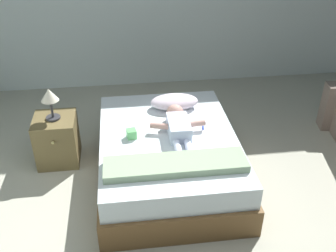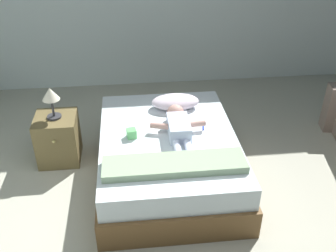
{
  "view_description": "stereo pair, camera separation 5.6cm",
  "coord_description": "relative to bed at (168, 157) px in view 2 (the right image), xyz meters",
  "views": [
    {
      "loc": [
        -0.49,
        -2.19,
        2.46
      ],
      "look_at": [
        -0.11,
        0.8,
        0.58
      ],
      "focal_mm": 41.75,
      "sensor_mm": 36.0,
      "label": 1
    },
    {
      "loc": [
        -0.44,
        -2.2,
        2.46
      ],
      "look_at": [
        -0.11,
        0.8,
        0.58
      ],
      "focal_mm": 41.75,
      "sensor_mm": 36.0,
      "label": 2
    }
  ],
  "objects": [
    {
      "name": "nightstand",
      "position": [
        -1.08,
        0.42,
        0.01
      ],
      "size": [
        0.41,
        0.44,
        0.5
      ],
      "color": "brown",
      "rests_on": "ground_plane"
    },
    {
      "name": "ground_plane",
      "position": [
        0.11,
        -0.8,
        -0.24
      ],
      "size": [
        8.0,
        8.0,
        0.0
      ],
      "primitive_type": "plane",
      "color": "#ABAA98"
    },
    {
      "name": "pillow",
      "position": [
        0.13,
        0.51,
        0.31
      ],
      "size": [
        0.49,
        0.28,
        0.14
      ],
      "color": "silver",
      "rests_on": "bed"
    },
    {
      "name": "lamp",
      "position": [
        -1.08,
        0.42,
        0.5
      ],
      "size": [
        0.17,
        0.17,
        0.32
      ],
      "color": "#333338",
      "rests_on": "nightstand"
    },
    {
      "name": "baby",
      "position": [
        0.1,
        0.05,
        0.32
      ],
      "size": [
        0.52,
        0.68,
        0.17
      ],
      "color": "silver",
      "rests_on": "bed"
    },
    {
      "name": "bed",
      "position": [
        0.0,
        0.0,
        0.0
      ],
      "size": [
        1.3,
        1.75,
        0.48
      ],
      "color": "brown",
      "rests_on": "ground_plane"
    },
    {
      "name": "blanket",
      "position": [
        0.0,
        -0.49,
        0.28
      ],
      "size": [
        1.17,
        0.29,
        0.06
      ],
      "color": "#92AC88",
      "rests_on": "bed"
    },
    {
      "name": "toy_block",
      "position": [
        -0.33,
        0.0,
        0.29
      ],
      "size": [
        0.1,
        0.1,
        0.08
      ],
      "color": "#67C36E",
      "rests_on": "bed"
    },
    {
      "name": "toothbrush",
      "position": [
        0.36,
        0.13,
        0.25
      ],
      "size": [
        0.04,
        0.16,
        0.02
      ],
      "color": "blue",
      "rests_on": "bed"
    }
  ]
}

